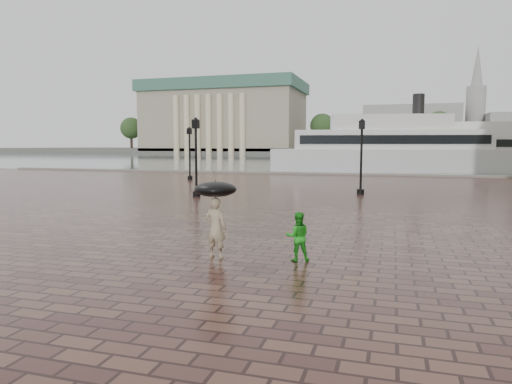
% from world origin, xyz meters
% --- Properties ---
extents(ground, '(300.00, 300.00, 0.00)m').
position_xyz_m(ground, '(0.00, 0.00, 0.00)').
color(ground, '#361C18').
rests_on(ground, ground).
extents(harbour_water, '(240.00, 240.00, 0.00)m').
position_xyz_m(harbour_water, '(0.00, 92.00, 0.00)').
color(harbour_water, '#4C585C').
rests_on(harbour_water, ground).
extents(quay_edge, '(80.00, 0.60, 0.30)m').
position_xyz_m(quay_edge, '(0.00, 32.00, 0.00)').
color(quay_edge, slate).
rests_on(quay_edge, ground).
extents(far_shore, '(300.00, 60.00, 2.00)m').
position_xyz_m(far_shore, '(0.00, 160.00, 1.00)').
color(far_shore, '#4C4C47').
rests_on(far_shore, ground).
extents(museum, '(57.00, 32.50, 26.00)m').
position_xyz_m(museum, '(-55.00, 144.61, 13.91)').
color(museum, gray).
rests_on(museum, ground).
extents(far_trees, '(188.00, 8.00, 13.50)m').
position_xyz_m(far_trees, '(0.00, 138.00, 9.42)').
color(far_trees, '#2D2119').
rests_on(far_trees, ground).
extents(street_lamps, '(15.44, 12.44, 4.40)m').
position_xyz_m(street_lamps, '(-5.00, 15.33, 2.33)').
color(street_lamps, black).
rests_on(street_lamps, ground).
extents(adult_pedestrian, '(0.62, 0.44, 1.60)m').
position_xyz_m(adult_pedestrian, '(0.47, -3.20, 0.80)').
color(adult_pedestrian, tan).
rests_on(adult_pedestrian, ground).
extents(child_pedestrian, '(0.73, 0.64, 1.26)m').
position_xyz_m(child_pedestrian, '(2.58, -2.89, 0.63)').
color(child_pedestrian, '#1C941B').
rests_on(child_pedestrian, ground).
extents(ferry_near, '(27.01, 11.67, 8.62)m').
position_xyz_m(ferry_near, '(4.29, 39.52, 2.59)').
color(ferry_near, silver).
rests_on(ferry_near, ground).
extents(ferry_far, '(24.23, 10.23, 7.73)m').
position_xyz_m(ferry_far, '(15.94, 45.89, 2.32)').
color(ferry_far, silver).
rests_on(ferry_far, ground).
extents(umbrella, '(1.10, 1.10, 1.12)m').
position_xyz_m(umbrella, '(0.47, -3.20, 1.80)').
color(umbrella, black).
rests_on(umbrella, ground).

